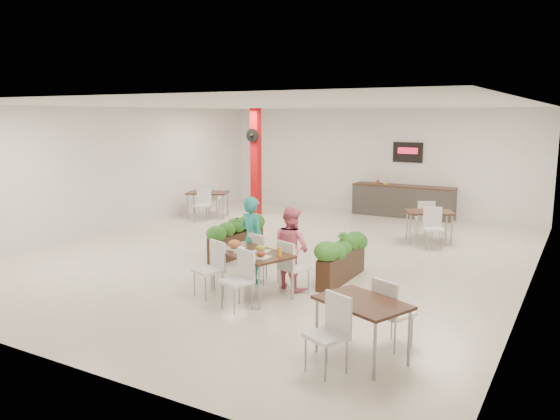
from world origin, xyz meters
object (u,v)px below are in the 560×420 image
object	(u,v)px
service_counter	(403,200)
planter_left	(236,235)
side_table_a	(208,196)
red_column	(256,161)
side_table_b	(429,217)
diner_woman	(291,248)
diner_man	(252,239)
main_table	(251,258)
planter_right	(342,255)
side_table_c	(362,311)

from	to	relation	value
service_counter	planter_left	world-z (taller)	service_counter
side_table_a	red_column	bearing A→B (deg)	23.34
side_table_a	side_table_b	world-z (taller)	same
diner_woman	planter_left	distance (m)	2.43
diner_man	side_table_b	distance (m)	5.11
main_table	diner_man	world-z (taller)	diner_man
planter_right	side_table_a	world-z (taller)	side_table_a
side_table_a	main_table	bearing A→B (deg)	-70.12
red_column	side_table_c	xyz separation A→B (m)	(6.49, -7.84, -1.03)
diner_woman	side_table_a	size ratio (longest dim) A/B	0.87
planter_left	planter_right	bearing A→B (deg)	-9.90
planter_right	service_counter	bearing A→B (deg)	98.14
diner_woman	side_table_a	xyz separation A→B (m)	(-5.40, 4.74, -0.10)
side_table_a	side_table_b	distance (m)	6.57
diner_man	planter_right	size ratio (longest dim) A/B	0.90
red_column	side_table_b	size ratio (longest dim) A/B	1.94
diner_woman	side_table_b	xyz separation A→B (m)	(1.16, 4.71, -0.10)
planter_left	side_table_b	xyz separation A→B (m)	(3.20, 3.41, 0.13)
red_column	diner_man	xyz separation A→B (m)	(3.59, -5.81, -0.86)
side_table_c	red_column	bearing A→B (deg)	151.63
diner_man	diner_woman	bearing A→B (deg)	-160.01
main_table	diner_woman	world-z (taller)	diner_woman
service_counter	side_table_c	size ratio (longest dim) A/B	1.81
red_column	diner_woman	xyz separation A→B (m)	(4.39, -5.81, -0.92)
service_counter	red_column	bearing A→B (deg)	-155.00
side_table_a	side_table_c	size ratio (longest dim) A/B	1.00
red_column	main_table	world-z (taller)	red_column
diner_man	planter_left	bearing A→B (deg)	-26.44
side_table_b	diner_man	bearing A→B (deg)	-137.07
diner_woman	diner_man	bearing A→B (deg)	19.99
service_counter	planter_right	xyz separation A→B (m)	(0.98, -6.83, -0.01)
main_table	diner_man	xyz separation A→B (m)	(-0.39, 0.65, 0.15)
main_table	planter_left	size ratio (longest dim) A/B	1.13
side_table_a	service_counter	bearing A→B (deg)	7.37
planter_right	side_table_a	size ratio (longest dim) A/B	1.05
side_table_a	planter_left	bearing A→B (deg)	-68.54
side_table_b	red_column	bearing A→B (deg)	144.34
diner_woman	side_table_b	distance (m)	4.85
main_table	side_table_a	bearing A→B (deg)	132.78
red_column	service_counter	distance (m)	4.56
main_table	diner_woman	xyz separation A→B (m)	(0.41, 0.65, 0.09)
diner_man	planter_left	distance (m)	1.83
main_table	side_table_a	size ratio (longest dim) A/B	1.17
diner_man	side_table_c	size ratio (longest dim) A/B	0.94
main_table	planter_left	xyz separation A→B (m)	(-1.63, 1.96, -0.15)
side_table_b	side_table_c	size ratio (longest dim) A/B	0.99
side_table_c	planter_left	bearing A→B (deg)	163.17
red_column	planter_right	bearing A→B (deg)	-44.93
planter_right	side_table_b	size ratio (longest dim) A/B	1.06
diner_woman	planter_left	size ratio (longest dim) A/B	0.84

